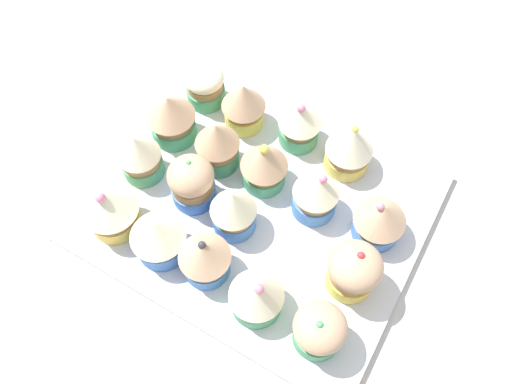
{
  "coord_description": "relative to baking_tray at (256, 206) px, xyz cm",
  "views": [
    {
      "loc": [
        15.36,
        -26.59,
        60.09
      ],
      "look_at": [
        0.0,
        0.0,
        4.2
      ],
      "focal_mm": 37.04,
      "sensor_mm": 36.0,
      "label": 1
    }
  ],
  "objects": [
    {
      "name": "cupcake_8",
      "position": [
        14.46,
        -3.53,
        4.33
      ],
      "size": [
        6.12,
        6.12,
        7.38
      ],
      "color": "#EFC651",
      "rests_on": "baking_tray"
    },
    {
      "name": "cupcake_15",
      "position": [
        -7.71,
        10.08,
        4.59
      ],
      "size": [
        5.86,
        5.86,
        7.52
      ],
      "color": "#EFC651",
      "rests_on": "baking_tray"
    },
    {
      "name": "cupcake_6",
      "position": [
        -7.25,
        -2.96,
        4.21
      ],
      "size": [
        5.69,
        5.69,
        7.38
      ],
      "color": "#477AC6",
      "rests_on": "baking_tray"
    },
    {
      "name": "cupcake_12",
      "position": [
        6.49,
        3.02,
        4.16
      ],
      "size": [
        5.6,
        5.6,
        7.33
      ],
      "color": "#477AC6",
      "rests_on": "baking_tray"
    },
    {
      "name": "cupcake_7",
      "position": [
        -0.85,
        -3.79,
        4.52
      ],
      "size": [
        5.58,
        5.58,
        7.64
      ],
      "color": "#477AC6",
      "rests_on": "baking_tray"
    },
    {
      "name": "cupcake_14",
      "position": [
        -14.34,
        10.92,
        3.65
      ],
      "size": [
        5.38,
        5.38,
        6.03
      ],
      "color": "#4C9E6B",
      "rests_on": "baking_tray"
    },
    {
      "name": "cupcake_10",
      "position": [
        -7.31,
        2.99,
        4.67
      ],
      "size": [
        5.68,
        5.68,
        7.87
      ],
      "color": "#4C9E6B",
      "rests_on": "baking_tray"
    },
    {
      "name": "cupcake_9",
      "position": [
        -14.79,
        3.69,
        4.59
      ],
      "size": [
        6.38,
        6.38,
        7.68
      ],
      "color": "#4C9E6B",
      "rests_on": "baking_tray"
    },
    {
      "name": "cupcake_11",
      "position": [
        -0.83,
        3.44,
        4.46
      ],
      "size": [
        5.94,
        5.94,
        7.73
      ],
      "color": "#4C9E6B",
      "rests_on": "baking_tray"
    },
    {
      "name": "cupcake_13",
      "position": [
        14.45,
        3.85,
        4.0
      ],
      "size": [
        6.26,
        6.26,
        6.79
      ],
      "color": "#477AC6",
      "rests_on": "baking_tray"
    },
    {
      "name": "cupcake_16",
      "position": [
        -0.44,
        11.3,
        4.31
      ],
      "size": [
        5.63,
        5.63,
        7.47
      ],
      "color": "#4C9E6B",
      "rests_on": "baking_tray"
    },
    {
      "name": "cupcake_0",
      "position": [
        -13.46,
        -10.86,
        4.54
      ],
      "size": [
        6.85,
        6.85,
        7.81
      ],
      "color": "#EFC651",
      "rests_on": "baking_tray"
    },
    {
      "name": "cupcake_17",
      "position": [
        7.21,
        10.92,
        4.46
      ],
      "size": [
        6.0,
        6.0,
        7.81
      ],
      "color": "#EFC651",
      "rests_on": "baking_tray"
    },
    {
      "name": "cupcake_3",
      "position": [
        6.53,
        -11.2,
        4.37
      ],
      "size": [
        6.17,
        6.17,
        7.61
      ],
      "color": "#4C9E6B",
      "rests_on": "baking_tray"
    },
    {
      "name": "cupcake_2",
      "position": [
        -0.65,
        -10.36,
        4.08
      ],
      "size": [
        6.04,
        6.04,
        6.91
      ],
      "color": "#477AC6",
      "rests_on": "baking_tray"
    },
    {
      "name": "cupcake_1",
      "position": [
        -6.63,
        -10.9,
        4.21
      ],
      "size": [
        6.54,
        6.54,
        6.91
      ],
      "color": "#477AC6",
      "rests_on": "baking_tray"
    },
    {
      "name": "baking_tray",
      "position": [
        0.0,
        0.0,
        0.0
      ],
      "size": [
        40.58,
        33.46,
        1.2
      ],
      "color": "silver",
      "rests_on": "ground_plane"
    },
    {
      "name": "ground_plane",
      "position": [
        0.0,
        0.0,
        -2.1
      ],
      "size": [
        180.0,
        180.0,
        3.0
      ],
      "primitive_type": "cube",
      "color": "beige"
    },
    {
      "name": "cupcake_5",
      "position": [
        -14.93,
        -3.11,
        4.41
      ],
      "size": [
        5.48,
        5.48,
        7.46
      ],
      "color": "#4C9E6B",
      "rests_on": "baking_tray"
    },
    {
      "name": "cupcake_4",
      "position": [
        14.13,
        -11.19,
        3.82
      ],
      "size": [
        5.76,
        5.76,
        6.47
      ],
      "color": "#4C9E6B",
      "rests_on": "baking_tray"
    }
  ]
}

